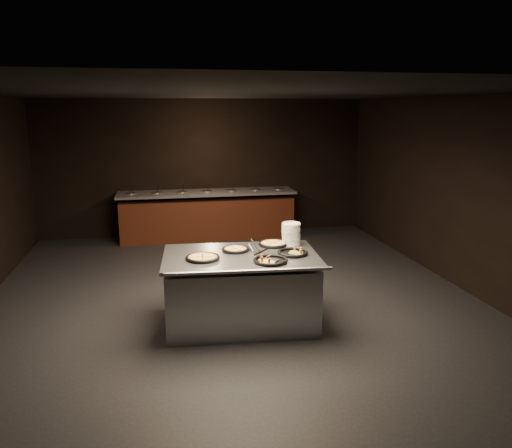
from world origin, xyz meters
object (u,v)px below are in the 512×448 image
at_px(serving_counter, 241,291).
at_px(pan_veggie_whole, 203,258).
at_px(plate_stack, 291,234).
at_px(pan_cheese_whole, 235,249).

relative_size(serving_counter, pan_veggie_whole, 4.81).
height_order(serving_counter, plate_stack, plate_stack).
height_order(serving_counter, pan_veggie_whole, pan_veggie_whole).
distance_m(plate_stack, pan_veggie_whole, 1.30).
bearing_deg(pan_veggie_whole, pan_cheese_whole, 32.41).
xyz_separation_m(plate_stack, pan_cheese_whole, (-0.78, -0.14, -0.13)).
bearing_deg(serving_counter, pan_cheese_whole, 105.04).
height_order(plate_stack, pan_veggie_whole, plate_stack).
bearing_deg(serving_counter, pan_veggie_whole, -164.94).
xyz_separation_m(pan_veggie_whole, pan_cheese_whole, (0.45, 0.28, -0.00)).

